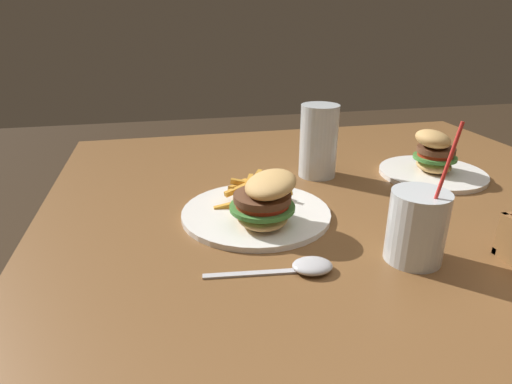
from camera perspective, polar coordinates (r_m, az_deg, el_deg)
The scene contains 6 objects.
dining_table at distance 0.81m, azimuth 14.67°, elevation -9.05°, with size 1.29×1.16×0.72m.
meal_plate_near at distance 0.74m, azimuth 0.55°, elevation -1.74°, with size 0.27×0.26×0.11m.
beer_glass at distance 0.94m, azimuth 8.32°, elevation 6.54°, with size 0.08×0.08×0.16m.
juice_glass at distance 0.66m, azimuth 20.74°, elevation -4.67°, with size 0.08×0.08×0.21m.
spoon at distance 0.61m, azimuth 6.83°, elevation -9.83°, with size 0.05×0.18×0.02m.
meal_plate_far at distance 1.02m, azimuth 22.55°, elevation 3.76°, with size 0.23×0.23×0.11m.
Camera 1 is at (0.61, -0.34, 1.05)m, focal length 30.00 mm.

